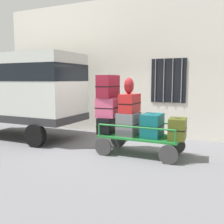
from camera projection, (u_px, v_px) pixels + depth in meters
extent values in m
plane|color=slate|center=(115.00, 150.00, 7.52)|extent=(40.00, 40.00, 0.00)
cube|color=silver|center=(143.00, 67.00, 9.43)|extent=(12.00, 0.30, 5.00)
cube|color=black|center=(168.00, 81.00, 8.93)|extent=(1.20, 0.04, 1.50)
cylinder|color=gray|center=(155.00, 81.00, 9.08)|extent=(0.03, 0.03, 1.50)
cylinder|color=gray|center=(164.00, 81.00, 8.96)|extent=(0.03, 0.03, 1.50)
cylinder|color=gray|center=(173.00, 81.00, 8.83)|extent=(0.03, 0.03, 1.50)
cylinder|color=gray|center=(182.00, 81.00, 8.71)|extent=(0.03, 0.03, 1.50)
cube|color=silver|center=(22.00, 87.00, 9.12)|extent=(4.26, 1.88, 2.23)
cube|color=black|center=(21.00, 73.00, 9.06)|extent=(4.28, 1.90, 0.55)
cube|color=#2D2D30|center=(23.00, 115.00, 9.24)|extent=(4.30, 1.92, 0.24)
cylinder|color=black|center=(35.00, 136.00, 7.88)|extent=(0.70, 0.22, 0.70)
cube|color=#1E722D|center=(140.00, 136.00, 7.05)|extent=(2.14, 0.98, 0.05)
cylinder|color=#383838|center=(168.00, 155.00, 6.25)|extent=(0.48, 0.06, 0.48)
cylinder|color=#383838|center=(177.00, 145.00, 7.17)|extent=(0.48, 0.06, 0.48)
cylinder|color=#383838|center=(103.00, 147.00, 6.99)|extent=(0.48, 0.06, 0.48)
cylinder|color=#383838|center=(118.00, 139.00, 7.90)|extent=(0.48, 0.06, 0.48)
cylinder|color=#1E722D|center=(176.00, 137.00, 6.19)|extent=(0.04, 0.04, 0.31)
cylinder|color=#1E722D|center=(182.00, 130.00, 7.00)|extent=(0.04, 0.04, 0.31)
cylinder|color=#1E722D|center=(99.00, 130.00, 7.05)|extent=(0.04, 0.04, 0.31)
cylinder|color=#1E722D|center=(113.00, 125.00, 7.86)|extent=(0.04, 0.04, 0.31)
cylinder|color=#1E722D|center=(135.00, 127.00, 6.60)|extent=(2.06, 0.04, 0.04)
cylinder|color=#1E722D|center=(146.00, 122.00, 7.41)|extent=(2.06, 0.04, 0.04)
cube|color=black|center=(107.00, 125.00, 7.39)|extent=(0.42, 0.69, 0.45)
cube|color=black|center=(107.00, 125.00, 7.39)|extent=(0.43, 0.70, 0.02)
cube|color=black|center=(107.00, 117.00, 7.37)|extent=(0.14, 0.04, 0.02)
cube|color=#CC4C72|center=(108.00, 107.00, 7.40)|extent=(0.58, 0.70, 0.54)
cube|color=black|center=(108.00, 107.00, 7.40)|extent=(0.59, 0.71, 0.02)
cube|color=black|center=(108.00, 98.00, 7.36)|extent=(0.16, 0.04, 0.02)
cube|color=maroon|center=(108.00, 86.00, 7.32)|extent=(0.42, 0.74, 0.63)
cube|color=black|center=(108.00, 86.00, 7.32)|extent=(0.43, 0.75, 0.02)
cube|color=black|center=(108.00, 75.00, 7.28)|extent=(0.14, 0.03, 0.02)
cube|color=slate|center=(129.00, 124.00, 7.11)|extent=(0.49, 0.71, 0.61)
cube|color=black|center=(129.00, 124.00, 7.11)|extent=(0.50, 0.72, 0.02)
cube|color=black|center=(129.00, 113.00, 7.07)|extent=(0.16, 0.03, 0.02)
cube|color=#B21E1E|center=(130.00, 103.00, 7.11)|extent=(0.40, 0.76, 0.50)
cube|color=black|center=(130.00, 103.00, 7.11)|extent=(0.41, 0.77, 0.02)
cube|color=black|center=(130.00, 94.00, 7.08)|extent=(0.14, 0.03, 0.02)
cube|color=#0F5960|center=(152.00, 125.00, 6.85)|extent=(0.50, 0.64, 0.61)
cube|color=black|center=(152.00, 125.00, 6.85)|extent=(0.51, 0.65, 0.02)
cube|color=black|center=(153.00, 114.00, 6.82)|extent=(0.16, 0.03, 0.02)
cube|color=#4C5119|center=(177.00, 129.00, 6.58)|extent=(0.46, 0.63, 0.54)
cube|color=black|center=(177.00, 129.00, 6.58)|extent=(0.47, 0.64, 0.02)
cube|color=black|center=(178.00, 119.00, 6.55)|extent=(0.15, 0.04, 0.02)
ellipsoid|color=maroon|center=(129.00, 86.00, 6.98)|extent=(0.27, 0.19, 0.44)
cube|color=maroon|center=(128.00, 87.00, 6.90)|extent=(0.14, 0.06, 0.15)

